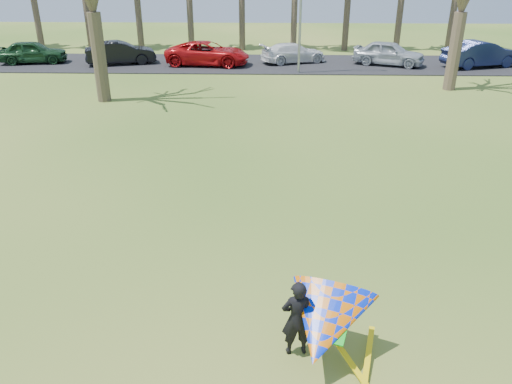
{
  "coord_description": "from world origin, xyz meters",
  "views": [
    {
      "loc": [
        0.36,
        -9.32,
        6.36
      ],
      "look_at": [
        0.0,
        2.0,
        1.1
      ],
      "focal_mm": 35.0,
      "sensor_mm": 36.0,
      "label": 1
    }
  ],
  "objects_px": {
    "car_1": "(121,53)",
    "car_3": "(293,53)",
    "car_4": "(389,53)",
    "kite_flyer": "(322,323)",
    "car_0": "(32,52)",
    "car_2": "(208,53)",
    "car_5": "(481,54)"
  },
  "relations": [
    {
      "from": "car_3",
      "to": "kite_flyer",
      "type": "distance_m",
      "value": 27.98
    },
    {
      "from": "car_2",
      "to": "car_5",
      "type": "height_order",
      "value": "car_5"
    },
    {
      "from": "car_2",
      "to": "car_3",
      "type": "distance_m",
      "value": 5.8
    },
    {
      "from": "car_1",
      "to": "car_2",
      "type": "xyz_separation_m",
      "value": [
        5.85,
        -0.14,
        0.02
      ]
    },
    {
      "from": "car_4",
      "to": "car_0",
      "type": "bearing_deg",
      "value": 112.69
    },
    {
      "from": "car_1",
      "to": "car_2",
      "type": "bearing_deg",
      "value": -109.31
    },
    {
      "from": "car_5",
      "to": "car_3",
      "type": "bearing_deg",
      "value": 66.44
    },
    {
      "from": "car_4",
      "to": "car_5",
      "type": "xyz_separation_m",
      "value": [
        5.85,
        -0.43,
        0.04
      ]
    },
    {
      "from": "car_0",
      "to": "car_2",
      "type": "bearing_deg",
      "value": -102.48
    },
    {
      "from": "car_0",
      "to": "kite_flyer",
      "type": "height_order",
      "value": "kite_flyer"
    },
    {
      "from": "car_1",
      "to": "car_3",
      "type": "bearing_deg",
      "value": -103.32
    },
    {
      "from": "car_1",
      "to": "car_2",
      "type": "distance_m",
      "value": 5.85
    },
    {
      "from": "car_1",
      "to": "car_2",
      "type": "relative_size",
      "value": 0.83
    },
    {
      "from": "car_2",
      "to": "car_4",
      "type": "xyz_separation_m",
      "value": [
        11.96,
        0.37,
        0.02
      ]
    },
    {
      "from": "car_1",
      "to": "car_4",
      "type": "distance_m",
      "value": 17.81
    },
    {
      "from": "car_5",
      "to": "kite_flyer",
      "type": "bearing_deg",
      "value": 136.57
    },
    {
      "from": "car_1",
      "to": "car_5",
      "type": "relative_size",
      "value": 0.91
    },
    {
      "from": "car_1",
      "to": "kite_flyer",
      "type": "height_order",
      "value": "kite_flyer"
    },
    {
      "from": "car_3",
      "to": "car_4",
      "type": "bearing_deg",
      "value": -118.18
    },
    {
      "from": "car_1",
      "to": "car_5",
      "type": "bearing_deg",
      "value": -108.39
    },
    {
      "from": "car_0",
      "to": "car_4",
      "type": "xyz_separation_m",
      "value": [
        23.85,
        0.07,
        0.04
      ]
    },
    {
      "from": "car_0",
      "to": "car_2",
      "type": "xyz_separation_m",
      "value": [
        11.89,
        -0.3,
        0.02
      ]
    },
    {
      "from": "kite_flyer",
      "to": "car_4",
      "type": "bearing_deg",
      "value": 76.02
    },
    {
      "from": "car_5",
      "to": "car_4",
      "type": "bearing_deg",
      "value": 67.59
    },
    {
      "from": "car_4",
      "to": "car_3",
      "type": "bearing_deg",
      "value": 106.12
    },
    {
      "from": "car_2",
      "to": "car_3",
      "type": "relative_size",
      "value": 1.24
    },
    {
      "from": "car_3",
      "to": "car_5",
      "type": "relative_size",
      "value": 0.89
    },
    {
      "from": "car_2",
      "to": "car_4",
      "type": "bearing_deg",
      "value": -82.78
    },
    {
      "from": "car_0",
      "to": "kite_flyer",
      "type": "relative_size",
      "value": 1.83
    },
    {
      "from": "car_4",
      "to": "car_5",
      "type": "height_order",
      "value": "car_5"
    },
    {
      "from": "car_0",
      "to": "car_2",
      "type": "relative_size",
      "value": 0.8
    },
    {
      "from": "car_0",
      "to": "car_1",
      "type": "bearing_deg",
      "value": -102.5
    }
  ]
}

